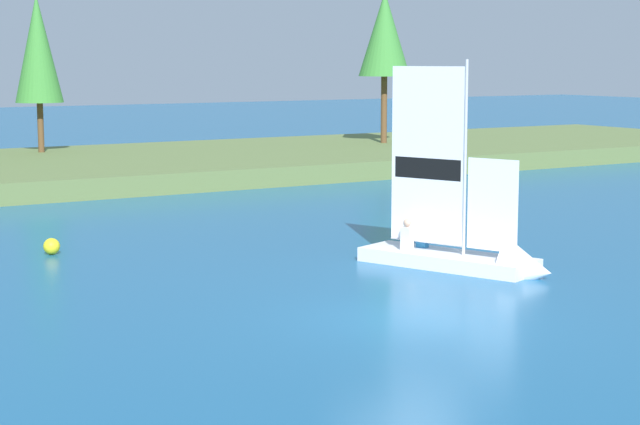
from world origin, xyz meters
TOP-DOWN VIEW (x-y plane):
  - ground_plane at (0.00, 0.00)m, footprint 200.00×200.00m
  - shore_bank at (0.00, 28.56)m, footprint 80.00×15.10m
  - shoreline_tree_midright at (2.84, 33.10)m, footprint 2.21×2.21m
  - shoreline_tree_right at (19.82, 29.48)m, footprint 2.66×2.66m
  - sailboat at (4.49, 3.16)m, footprint 3.10×5.23m
  - channel_buoy at (-3.76, 10.83)m, footprint 0.44×0.44m

SIDE VIEW (x-z plane):
  - ground_plane at x=0.00m, z-range 0.00..0.00m
  - channel_buoy at x=-3.76m, z-range 0.00..0.44m
  - sailboat at x=4.49m, z-range -2.40..3.22m
  - shore_bank at x=0.00m, z-range 0.00..0.81m
  - shoreline_tree_midright at x=2.84m, z-range 1.95..9.26m
  - shoreline_tree_right at x=19.82m, z-range 2.50..10.27m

